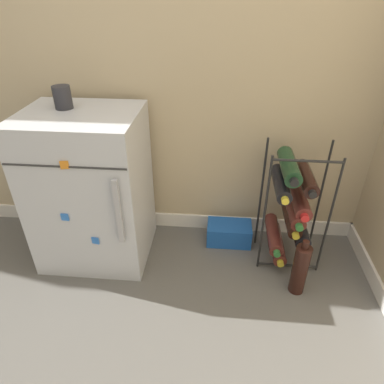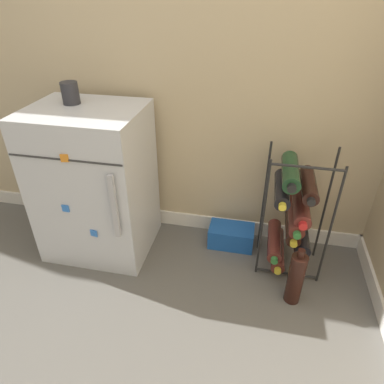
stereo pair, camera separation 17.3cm
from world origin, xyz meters
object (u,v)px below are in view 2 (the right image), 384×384
object	(u,v)px
loose_bottle_floor	(296,278)
mini_fridge	(95,183)
wine_rack	(292,214)
soda_box	(231,236)
fridge_top_cup	(70,93)

from	to	relation	value
loose_bottle_floor	mini_fridge	bearing A→B (deg)	168.92
wine_rack	soda_box	distance (m)	0.42
soda_box	fridge_top_cup	xyz separation A→B (m)	(-0.81, -0.08, 0.80)
mini_fridge	fridge_top_cup	distance (m)	0.47
wine_rack	soda_box	world-z (taller)	wine_rack
wine_rack	loose_bottle_floor	bearing A→B (deg)	-80.99
wine_rack	fridge_top_cup	world-z (taller)	fridge_top_cup
soda_box	loose_bottle_floor	bearing A→B (deg)	-46.03
wine_rack	loose_bottle_floor	world-z (taller)	wine_rack
mini_fridge	wine_rack	world-z (taller)	mini_fridge
wine_rack	fridge_top_cup	distance (m)	1.23
soda_box	fridge_top_cup	world-z (taller)	fridge_top_cup
wine_rack	soda_box	xyz separation A→B (m)	(-0.30, 0.10, -0.27)
wine_rack	mini_fridge	bearing A→B (deg)	-177.90
mini_fridge	soda_box	bearing A→B (deg)	10.85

